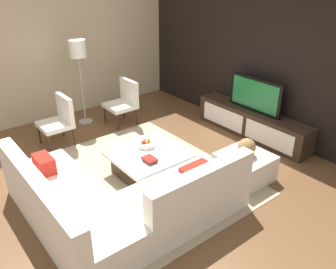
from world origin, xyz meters
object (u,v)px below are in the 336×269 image
object	(u,v)px
media_console	(252,123)
fruit_bowl	(146,144)
floor_lamp	(78,54)
ottoman	(244,167)
coffee_table	(148,163)
book_stack	(150,159)
accent_chair_near	(59,118)
television	(255,95)
decorative_ball	(247,147)
accent_chair_far	(124,100)
sectional_couch	(115,202)

from	to	relation	value
media_console	fruit_bowl	distance (m)	2.22
floor_lamp	fruit_bowl	world-z (taller)	floor_lamp
fruit_bowl	ottoman	bearing A→B (deg)	39.62
coffee_table	book_stack	xyz separation A→B (m)	(0.22, -0.12, 0.21)
fruit_bowl	accent_chair_near	bearing A→B (deg)	-157.28
floor_lamp	television	bearing A→B (deg)	40.71
coffee_table	decorative_ball	size ratio (longest dim) A/B	3.98
floor_lamp	fruit_bowl	distance (m)	2.41
floor_lamp	accent_chair_far	distance (m)	1.21
decorative_ball	book_stack	distance (m)	1.41
sectional_couch	coffee_table	xyz separation A→B (m)	(-0.61, 0.94, -0.08)
television	media_console	bearing A→B (deg)	-90.00
accent_chair_near	book_stack	bearing A→B (deg)	15.75
ottoman	floor_lamp	bearing A→B (deg)	-164.97
television	book_stack	size ratio (longest dim) A/B	5.05
accent_chair_near	sectional_couch	bearing A→B (deg)	-5.36
fruit_bowl	decorative_ball	xyz separation A→B (m)	(1.16, 0.96, 0.10)
coffee_table	book_stack	size ratio (longest dim) A/B	4.78
fruit_bowl	book_stack	world-z (taller)	fruit_bowl
coffee_table	accent_chair_near	bearing A→B (deg)	-162.10
book_stack	media_console	bearing A→B (deg)	92.79
accent_chair_near	book_stack	xyz separation A→B (m)	(2.04, 0.47, -0.08)
media_console	decorative_ball	bearing A→B (deg)	-54.73
accent_chair_near	fruit_bowl	distance (m)	1.78
ottoman	decorative_ball	bearing A→B (deg)	0.00
television	coffee_table	size ratio (longest dim) A/B	1.06
book_stack	decorative_ball	bearing A→B (deg)	57.21
accent_chair_far	fruit_bowl	bearing A→B (deg)	-18.61
sectional_couch	book_stack	world-z (taller)	sectional_couch
sectional_couch	floor_lamp	size ratio (longest dim) A/B	1.46
sectional_couch	accent_chair_far	world-z (taller)	accent_chair_far
media_console	coffee_table	xyz separation A→B (m)	(-0.10, -2.30, -0.05)
ottoman	accent_chair_near	bearing A→B (deg)	-149.55
television	sectional_couch	size ratio (longest dim) A/B	0.46
media_console	sectional_couch	bearing A→B (deg)	-81.02
media_console	book_stack	xyz separation A→B (m)	(0.12, -2.42, 0.16)
coffee_table	ottoman	distance (m)	1.44
fruit_bowl	decorative_ball	world-z (taller)	decorative_ball
media_console	fruit_bowl	size ratio (longest dim) A/B	8.32
ottoman	sectional_couch	bearing A→B (deg)	-100.37
accent_chair_far	book_stack	size ratio (longest dim) A/B	3.98
coffee_table	accent_chair_far	distance (m)	2.06
accent_chair_near	ottoman	size ratio (longest dim) A/B	1.24
coffee_table	floor_lamp	distance (m)	2.68
fruit_bowl	media_console	bearing A→B (deg)	82.76
media_console	accent_chair_near	size ratio (longest dim) A/B	2.68
accent_chair_far	book_stack	distance (m)	2.29
media_console	fruit_bowl	bearing A→B (deg)	-97.24
sectional_couch	decorative_ball	bearing A→B (deg)	79.63
sectional_couch	fruit_bowl	xyz separation A→B (m)	(-0.79, 1.04, 0.14)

